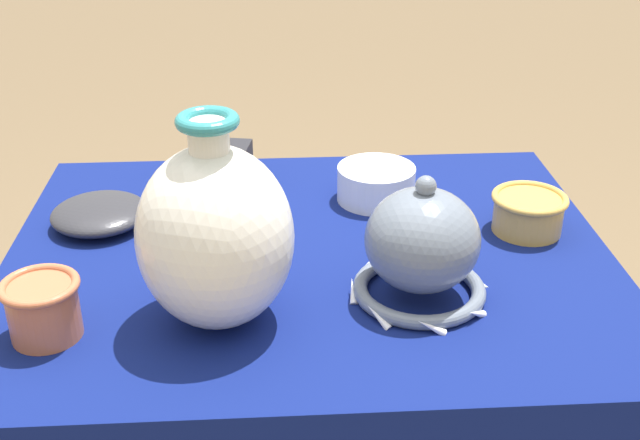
# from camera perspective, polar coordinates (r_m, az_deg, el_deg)

# --- Properties ---
(display_table) EXTENTS (1.00, 0.80, 0.71)m
(display_table) POSITION_cam_1_polar(r_m,az_deg,el_deg) (1.35, -0.69, -5.67)
(display_table) COLOR brown
(display_table) RESTS_ON ground_plane
(vase_tall_bulbous) EXTENTS (0.22, 0.22, 0.31)m
(vase_tall_bulbous) POSITION_cam_1_polar(r_m,az_deg,el_deg) (1.10, -7.46, -1.12)
(vase_tall_bulbous) COLOR white
(vase_tall_bulbous) RESTS_ON display_table
(vase_dome_bell) EXTENTS (0.21, 0.21, 0.20)m
(vase_dome_bell) POSITION_cam_1_polar(r_m,az_deg,el_deg) (1.18, 7.24, -2.01)
(vase_dome_bell) COLOR slate
(vase_dome_bell) RESTS_ON display_table
(mosaic_tile_box) EXTENTS (0.14, 0.15, 0.06)m
(mosaic_tile_box) POSITION_cam_1_polar(r_m,az_deg,el_deg) (1.58, -7.28, 3.90)
(mosaic_tile_box) COLOR #232328
(mosaic_tile_box) RESTS_ON display_table
(pot_squat_porcelain) EXTENTS (0.14, 0.14, 0.07)m
(pot_squat_porcelain) POSITION_cam_1_polar(r_m,az_deg,el_deg) (1.49, 4.01, 2.60)
(pot_squat_porcelain) COLOR white
(pot_squat_porcelain) RESTS_ON display_table
(cup_wide_terracotta) EXTENTS (0.11, 0.11, 0.09)m
(cup_wide_terracotta) POSITION_cam_1_polar(r_m,az_deg,el_deg) (1.16, -19.10, -5.86)
(cup_wide_terracotta) COLOR #BC6642
(cup_wide_terracotta) RESTS_ON display_table
(bowl_shallow_charcoal) EXTENTS (0.17, 0.17, 0.04)m
(bowl_shallow_charcoal) POSITION_cam_1_polar(r_m,az_deg,el_deg) (1.45, -15.39, 0.46)
(bowl_shallow_charcoal) COLOR #2D2D33
(bowl_shallow_charcoal) RESTS_ON display_table
(cup_wide_ochre) EXTENTS (0.13, 0.13, 0.07)m
(cup_wide_ochre) POSITION_cam_1_polar(r_m,az_deg,el_deg) (1.42, 14.59, 0.59)
(cup_wide_ochre) COLOR gold
(cup_wide_ochre) RESTS_ON display_table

